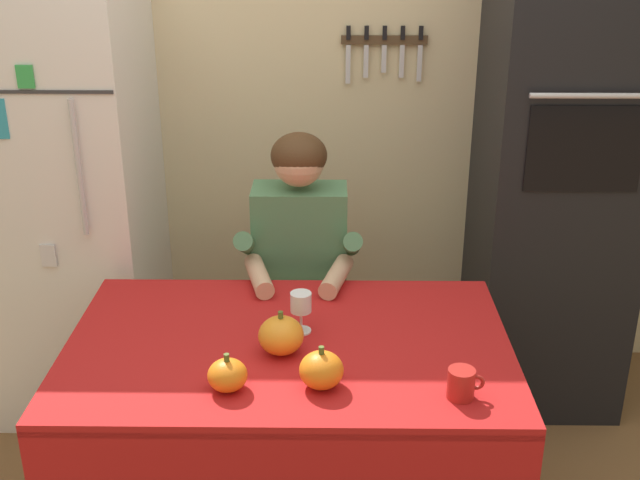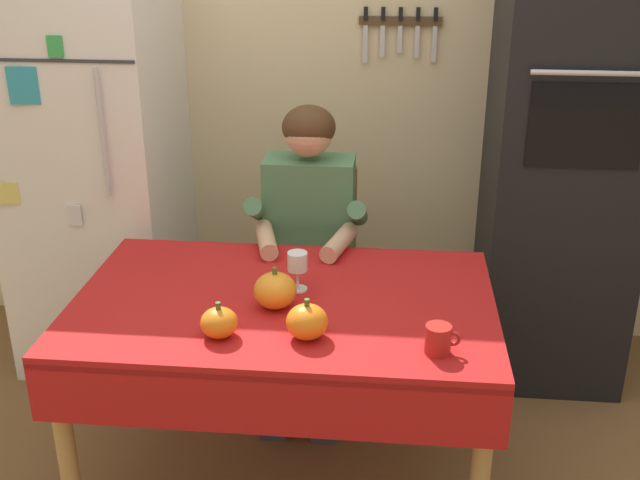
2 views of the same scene
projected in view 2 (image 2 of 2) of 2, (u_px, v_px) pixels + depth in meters
back_wall_assembly at (331, 63)px, 3.51m from camera, size 3.70×0.13×2.60m
refrigerator at (96, 167)px, 3.40m from camera, size 0.68×0.71×1.80m
wall_oven at (565, 143)px, 3.19m from camera, size 0.60×0.64×2.10m
dining_table at (283, 323)px, 2.60m from camera, size 1.40×0.90×0.74m
chair_behind_person at (313, 265)px, 3.38m from camera, size 0.40×0.40×0.93m
seated_person at (308, 233)px, 3.12m from camera, size 0.47×0.55×1.25m
coffee_mug at (439, 339)px, 2.24m from camera, size 0.10×0.08×0.09m
wine_glass at (297, 264)px, 2.60m from camera, size 0.07×0.07×0.14m
pumpkin_large at (219, 323)px, 2.33m from camera, size 0.11×0.11×0.11m
pumpkin_medium at (307, 322)px, 2.32m from camera, size 0.13×0.13×0.13m
pumpkin_small at (275, 290)px, 2.50m from camera, size 0.14×0.14×0.14m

